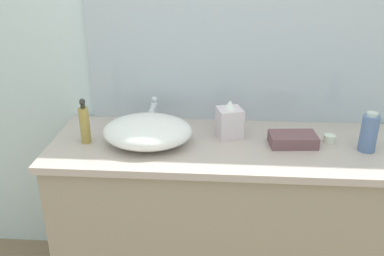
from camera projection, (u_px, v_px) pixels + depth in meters
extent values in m
cube|color=silver|center=(226.00, 29.00, 2.05)|extent=(6.00, 0.06, 2.60)
cube|color=gray|center=(232.00, 223.00, 2.10)|extent=(1.66, 0.54, 0.81)
cube|color=#B9A89C|center=(236.00, 147.00, 1.93)|extent=(1.70, 0.58, 0.03)
ellipsoid|color=white|center=(148.00, 131.00, 1.89)|extent=(0.40, 0.33, 0.13)
cylinder|color=silver|center=(154.00, 115.00, 2.07)|extent=(0.03, 0.03, 0.13)
cylinder|color=silver|center=(153.00, 109.00, 2.01)|extent=(0.03, 0.09, 0.03)
sphere|color=silver|center=(154.00, 100.00, 2.06)|extent=(0.03, 0.03, 0.03)
cylinder|color=#A78B42|center=(85.00, 125.00, 1.90)|extent=(0.05, 0.05, 0.17)
cylinder|color=#323222|center=(83.00, 106.00, 1.87)|extent=(0.02, 0.02, 0.02)
sphere|color=#2F312B|center=(82.00, 101.00, 1.86)|extent=(0.03, 0.03, 0.03)
cylinder|color=#37322F|center=(81.00, 102.00, 1.85)|extent=(0.01, 0.02, 0.01)
cylinder|color=slate|center=(369.00, 134.00, 1.83)|extent=(0.07, 0.07, 0.16)
cylinder|color=silver|center=(372.00, 114.00, 1.79)|extent=(0.05, 0.05, 0.02)
cube|color=silver|center=(229.00, 123.00, 1.97)|extent=(0.14, 0.14, 0.14)
cone|color=white|center=(230.00, 105.00, 1.93)|extent=(0.06, 0.06, 0.04)
cylinder|color=silver|center=(329.00, 139.00, 1.93)|extent=(0.05, 0.05, 0.04)
cube|color=brown|center=(293.00, 140.00, 1.90)|extent=(0.22, 0.14, 0.05)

